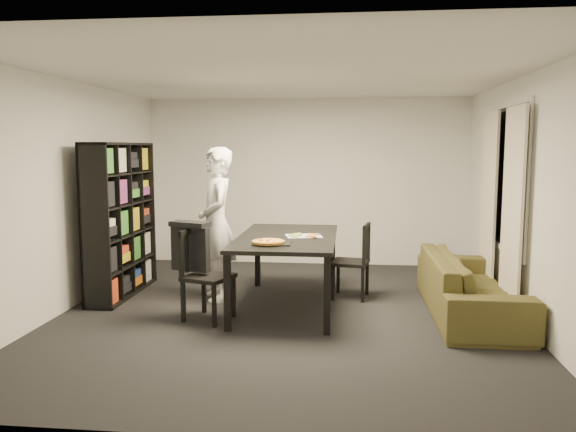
# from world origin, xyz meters

# --- Properties ---
(room) EXTENTS (5.01, 5.51, 2.61)m
(room) POSITION_xyz_m (0.00, 0.00, 1.30)
(room) COLOR black
(room) RESTS_ON ground
(window_pane) EXTENTS (0.02, 1.40, 1.60)m
(window_pane) POSITION_xyz_m (2.48, 0.60, 1.50)
(window_pane) COLOR black
(window_pane) RESTS_ON room
(window_frame) EXTENTS (0.03, 1.52, 1.72)m
(window_frame) POSITION_xyz_m (2.48, 0.60, 1.50)
(window_frame) COLOR white
(window_frame) RESTS_ON room
(curtain_left) EXTENTS (0.03, 0.70, 2.25)m
(curtain_left) POSITION_xyz_m (2.40, 0.08, 1.15)
(curtain_left) COLOR beige
(curtain_left) RESTS_ON room
(curtain_right) EXTENTS (0.03, 0.70, 2.25)m
(curtain_right) POSITION_xyz_m (2.40, 1.12, 1.15)
(curtain_right) COLOR beige
(curtain_right) RESTS_ON room
(bookshelf) EXTENTS (0.35, 1.50, 1.90)m
(bookshelf) POSITION_xyz_m (-2.16, 0.60, 0.95)
(bookshelf) COLOR black
(bookshelf) RESTS_ON room
(dining_table) EXTENTS (1.11, 1.99, 0.83)m
(dining_table) POSITION_xyz_m (-0.03, 0.26, 0.76)
(dining_table) COLOR black
(dining_table) RESTS_ON room
(chair_left) EXTENTS (0.58, 0.58, 0.98)m
(chair_left) POSITION_xyz_m (-0.90, -0.30, 0.56)
(chair_left) COLOR black
(chair_left) RESTS_ON room
(chair_right) EXTENTS (0.50, 0.50, 0.92)m
(chair_right) POSITION_xyz_m (0.78, 0.72, 0.53)
(chair_right) COLOR black
(chair_right) RESTS_ON room
(draped_jacket) EXTENTS (0.47, 0.32, 0.54)m
(draped_jacket) POSITION_xyz_m (-1.03, -0.25, 0.81)
(draped_jacket) COLOR black
(draped_jacket) RESTS_ON chair_left
(person) EXTENTS (0.65, 0.79, 1.85)m
(person) POSITION_xyz_m (-0.91, 0.50, 0.92)
(person) COLOR white
(person) RESTS_ON room
(baking_tray) EXTENTS (0.41, 0.34, 0.01)m
(baking_tray) POSITION_xyz_m (-0.13, -0.27, 0.84)
(baking_tray) COLOR black
(baking_tray) RESTS_ON dining_table
(pepperoni_pizza) EXTENTS (0.35, 0.35, 0.03)m
(pepperoni_pizza) POSITION_xyz_m (-0.16, -0.32, 0.86)
(pepperoni_pizza) COLOR olive
(pepperoni_pizza) RESTS_ON dining_table
(kitchen_towel) EXTENTS (0.46, 0.39, 0.01)m
(kitchen_towel) POSITION_xyz_m (0.16, 0.25, 0.83)
(kitchen_towel) COLOR silver
(kitchen_towel) RESTS_ON dining_table
(pizza_slices) EXTENTS (0.38, 0.33, 0.01)m
(pizza_slices) POSITION_xyz_m (0.17, 0.24, 0.85)
(pizza_slices) COLOR gold
(pizza_slices) RESTS_ON dining_table
(sofa) EXTENTS (0.88, 2.24, 0.66)m
(sofa) POSITION_xyz_m (2.01, 0.17, 0.33)
(sofa) COLOR #3D3318
(sofa) RESTS_ON room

